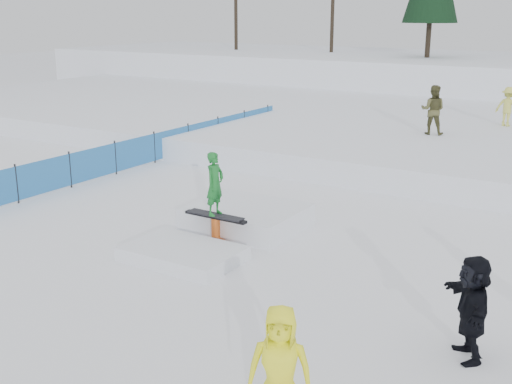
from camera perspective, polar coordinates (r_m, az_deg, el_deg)
The scene contains 9 objects.
ground at distance 13.71m, azimuth -6.24°, elevation -6.07°, with size 120.00×120.00×0.00m, color white.
snow_berm at distance 40.91m, azimuth 20.88°, elevation 9.35°, with size 60.00×14.00×2.40m, color white.
snow_midrise at distance 27.53m, azimuth 14.76°, elevation 5.50°, with size 50.00×18.00×0.80m, color white.
safety_fence at distance 22.42m, azimuth -9.02°, elevation 3.95°, with size 0.05×16.00×1.10m.
walker_olive at distance 23.89m, azimuth 15.45°, elevation 7.06°, with size 0.86×0.67×1.76m, color #4A4926.
walker_ygreen at distance 26.58m, azimuth 21.48°, elevation 7.08°, with size 0.96×0.55×1.49m, color #D1D354.
spectator_yellow at distance 8.18m, azimuth 2.13°, elevation -15.49°, with size 0.82×0.53×1.68m, color #FEFF22.
spectator_dark at distance 10.22m, azimuth 18.62°, elevation -9.72°, with size 1.53×0.49×1.65m, color black.
jib_rail_feature at distance 14.96m, azimuth -2.31°, elevation -2.83°, with size 2.60×4.40×2.11m.
Camera 1 is at (7.94, -9.94, 5.09)m, focal length 45.00 mm.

